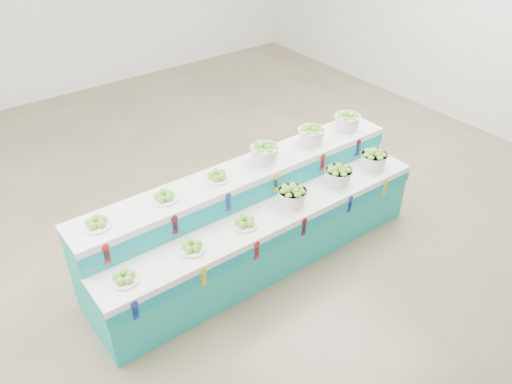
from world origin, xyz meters
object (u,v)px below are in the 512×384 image
basket_lower_left (292,196)px  basket_upper_right (347,121)px  plate_upper_mid (164,196)px  display_stand (256,220)px

basket_lower_left → basket_upper_right: basket_upper_right is taller
plate_upper_mid → basket_upper_right: basket_upper_right is taller
display_stand → basket_lower_left: 0.50m
display_stand → plate_upper_mid: bearing=165.6°
display_stand → basket_lower_left: (0.29, -0.24, 0.32)m
basket_lower_left → plate_upper_mid: 1.32m
plate_upper_mid → basket_upper_right: bearing=-0.1°
display_stand → plate_upper_mid: 1.10m
display_stand → plate_upper_mid: (-0.92, 0.24, 0.56)m
display_stand → basket_upper_right: 1.66m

